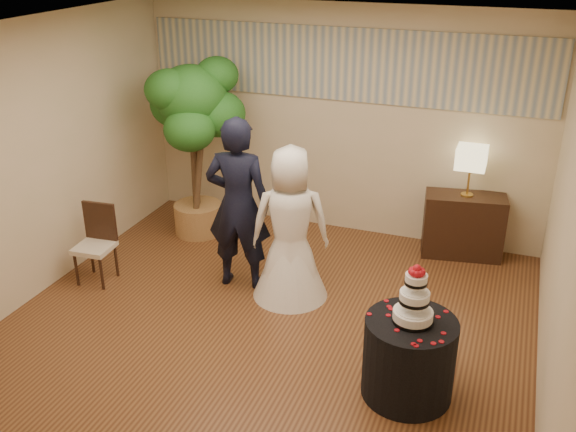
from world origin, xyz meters
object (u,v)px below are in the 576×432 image
at_px(console, 463,225).
at_px(side_chair, 94,245).
at_px(groom, 238,204).
at_px(ficus_tree, 194,148).
at_px(cake_table, 409,358).
at_px(wedding_cake, 415,294).
at_px(table_lamp, 470,172).
at_px(bride, 290,224).

distance_m(console, side_chair, 4.19).
relative_size(groom, side_chair, 2.17).
bearing_deg(ficus_tree, groom, -43.74).
bearing_deg(cake_table, wedding_cake, 0.00).
bearing_deg(table_lamp, bride, -135.22).
height_order(groom, cake_table, groom).
height_order(table_lamp, ficus_tree, ficus_tree).
bearing_deg(console, side_chair, -160.84).
distance_m(table_lamp, ficus_tree, 3.25).
distance_m(cake_table, wedding_cake, 0.61).
bearing_deg(wedding_cake, groom, 150.06).
relative_size(console, side_chair, 1.05).
bearing_deg(table_lamp, console, 0.00).
height_order(wedding_cake, ficus_tree, ficus_tree).
bearing_deg(wedding_cake, side_chair, 169.20).
distance_m(bride, ficus_tree, 1.94).
distance_m(ficus_tree, side_chair, 1.71).
height_order(cake_table, ficus_tree, ficus_tree).
relative_size(wedding_cake, table_lamp, 0.88).
bearing_deg(table_lamp, ficus_tree, -170.41).
bearing_deg(wedding_cake, bride, 141.86).
bearing_deg(bride, table_lamp, -155.85).
xyz_separation_m(cake_table, side_chair, (-3.54, 0.68, 0.08)).
height_order(wedding_cake, side_chair, wedding_cake).
height_order(console, ficus_tree, ficus_tree).
height_order(bride, ficus_tree, ficus_tree).
xyz_separation_m(wedding_cake, side_chair, (-3.54, 0.68, -0.53)).
relative_size(table_lamp, side_chair, 0.67).
xyz_separation_m(console, ficus_tree, (-3.20, -0.54, 0.74)).
distance_m(wedding_cake, table_lamp, 2.71).
bearing_deg(ficus_tree, console, 9.59).
distance_m(cake_table, ficus_tree, 3.84).
relative_size(wedding_cake, ficus_tree, 0.23).
bearing_deg(console, cake_table, -102.43).
distance_m(bride, wedding_cake, 1.86).
bearing_deg(wedding_cake, cake_table, 0.00).
bearing_deg(table_lamp, side_chair, -151.01).
height_order(bride, table_lamp, bride).
bearing_deg(ficus_tree, table_lamp, 9.59).
relative_size(wedding_cake, side_chair, 0.59).
distance_m(wedding_cake, ficus_tree, 3.77).
bearing_deg(bride, cake_table, 121.24).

